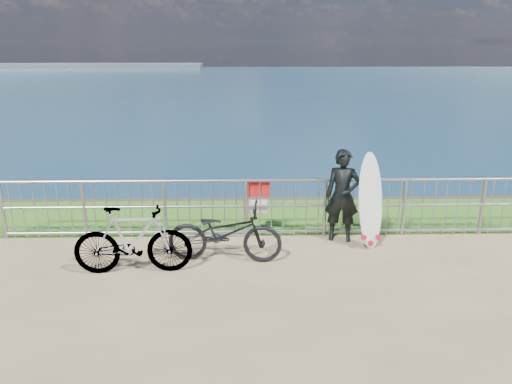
{
  "coord_description": "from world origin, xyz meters",
  "views": [
    {
      "loc": [
        -0.51,
        -7.26,
        3.55
      ],
      "look_at": [
        -0.31,
        1.2,
        1.0
      ],
      "focal_mm": 35.0,
      "sensor_mm": 36.0,
      "label": 1
    }
  ],
  "objects_px": {
    "surfboard": "(370,204)",
    "bicycle_far": "(133,240)",
    "surfer": "(342,196)",
    "bicycle_near": "(225,233)"
  },
  "relations": [
    {
      "from": "surfer",
      "to": "surfboard",
      "type": "xyz_separation_m",
      "value": [
        0.44,
        -0.33,
        -0.06
      ]
    },
    {
      "from": "surfer",
      "to": "bicycle_far",
      "type": "relative_size",
      "value": 0.92
    },
    {
      "from": "bicycle_near",
      "to": "bicycle_far",
      "type": "xyz_separation_m",
      "value": [
        -1.43,
        -0.43,
        0.06
      ]
    },
    {
      "from": "surfer",
      "to": "bicycle_near",
      "type": "distance_m",
      "value": 2.33
    },
    {
      "from": "surfboard",
      "to": "bicycle_far",
      "type": "distance_m",
      "value": 4.12
    },
    {
      "from": "bicycle_near",
      "to": "bicycle_far",
      "type": "relative_size",
      "value": 1.03
    },
    {
      "from": "surfboard",
      "to": "surfer",
      "type": "bearing_deg",
      "value": 143.21
    },
    {
      "from": "surfer",
      "to": "bicycle_near",
      "type": "xyz_separation_m",
      "value": [
        -2.12,
        -0.89,
        -0.35
      ]
    },
    {
      "from": "surfer",
      "to": "bicycle_far",
      "type": "bearing_deg",
      "value": -148.91
    },
    {
      "from": "surfer",
      "to": "bicycle_far",
      "type": "height_order",
      "value": "surfer"
    }
  ]
}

